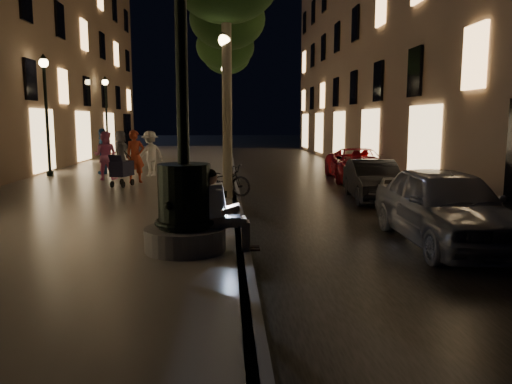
{
  "coord_description": "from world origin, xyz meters",
  "views": [
    {
      "loc": [
        -0.27,
        -6.47,
        2.43
      ],
      "look_at": [
        0.28,
        3.0,
        1.06
      ],
      "focal_mm": 35.0,
      "sensor_mm": 36.0,
      "label": 1
    }
  ],
  "objects": [
    {
      "name": "car_front",
      "position": [
        4.0,
        2.92,
        0.77
      ],
      "size": [
        1.87,
        4.52,
        1.53
      ],
      "primitive_type": "imported",
      "rotation": [
        0.0,
        0.0,
        -0.01
      ],
      "color": "#929399",
      "rests_on": "ground"
    },
    {
      "name": "fountain_lamppost",
      "position": [
        -1.0,
        2.0,
        1.21
      ],
      "size": [
        1.4,
        1.4,
        5.21
      ],
      "color": "#59595B",
      "rests_on": "promenade"
    },
    {
      "name": "seated_man_laptop",
      "position": [
        -0.39,
        2.0,
        0.94
      ],
      "size": [
        1.04,
        0.35,
        1.41
      ],
      "color": "tan",
      "rests_on": "promenade"
    },
    {
      "name": "car_second",
      "position": [
        4.17,
        8.33,
        0.62
      ],
      "size": [
        1.6,
        3.83,
        1.23
      ],
      "primitive_type": "imported",
      "rotation": [
        0.0,
        0.0,
        -0.08
      ],
      "color": "black",
      "rests_on": "ground"
    },
    {
      "name": "stroller",
      "position": [
        -3.82,
        10.53,
        0.8
      ],
      "size": [
        0.71,
        1.2,
        1.21
      ],
      "rotation": [
        0.0,
        0.0,
        -0.28
      ],
      "color": "black",
      "rests_on": "promenade"
    },
    {
      "name": "pedestrian_red",
      "position": [
        -3.53,
        11.55,
        1.14
      ],
      "size": [
        0.82,
        0.74,
        1.88
      ],
      "primitive_type": "imported",
      "rotation": [
        0.0,
        0.0,
        0.55
      ],
      "color": "#B33F23",
      "rests_on": "promenade"
    },
    {
      "name": "curb_strip",
      "position": [
        0.0,
        15.0,
        0.1
      ],
      "size": [
        0.25,
        45.0,
        0.2
      ],
      "primitive_type": "cube",
      "color": "#59595B",
      "rests_on": "ground"
    },
    {
      "name": "pedestrian_dark",
      "position": [
        -4.91,
        15.67,
        1.09
      ],
      "size": [
        0.75,
        0.98,
        1.78
      ],
      "primitive_type": "imported",
      "rotation": [
        0.0,
        0.0,
        1.34
      ],
      "color": "#302F33",
      "rests_on": "promenade"
    },
    {
      "name": "lamp_left_c",
      "position": [
        -7.4,
        24.0,
        3.24
      ],
      "size": [
        0.36,
        0.36,
        4.81
      ],
      "color": "black",
      "rests_on": "promenade"
    },
    {
      "name": "building_right",
      "position": [
        10.0,
        18.0,
        7.5
      ],
      "size": [
        8.0,
        36.0,
        15.0
      ],
      "primitive_type": "cube",
      "color": "#775F4A",
      "rests_on": "ground"
    },
    {
      "name": "ground",
      "position": [
        0.0,
        15.0,
        0.0
      ],
      "size": [
        120.0,
        120.0,
        0.0
      ],
      "primitive_type": "plane",
      "color": "black",
      "rests_on": "ground"
    },
    {
      "name": "pedestrian_white",
      "position": [
        -3.33,
        13.71,
        1.1
      ],
      "size": [
        1.32,
        1.27,
        1.8
      ],
      "primitive_type": "imported",
      "rotation": [
        0.0,
        0.0,
        3.85
      ],
      "color": "silver",
      "rests_on": "promenade"
    },
    {
      "name": "pedestrian_blue",
      "position": [
        -5.41,
        14.64,
        1.15
      ],
      "size": [
        0.88,
        1.21,
        1.9
      ],
      "primitive_type": "imported",
      "rotation": [
        0.0,
        0.0,
        5.14
      ],
      "color": "#26518B",
      "rests_on": "promenade"
    },
    {
      "name": "lamp_curb_a",
      "position": [
        -0.3,
        8.0,
        3.24
      ],
      "size": [
        0.36,
        0.36,
        4.81
      ],
      "color": "black",
      "rests_on": "promenade"
    },
    {
      "name": "bicycle",
      "position": [
        -0.4,
        8.3,
        0.67
      ],
      "size": [
        1.87,
        1.28,
        0.93
      ],
      "primitive_type": "imported",
      "rotation": [
        0.0,
        0.0,
        1.15
      ],
      "color": "black",
      "rests_on": "promenade"
    },
    {
      "name": "lamp_curb_c",
      "position": [
        -0.3,
        24.0,
        3.24
      ],
      "size": [
        0.36,
        0.36,
        4.81
      ],
      "color": "black",
      "rests_on": "promenade"
    },
    {
      "name": "lamp_curb_d",
      "position": [
        -0.3,
        32.0,
        3.24
      ],
      "size": [
        0.36,
        0.36,
        4.81
      ],
      "color": "black",
      "rests_on": "promenade"
    },
    {
      "name": "pedestrian_pink",
      "position": [
        -4.81,
        12.49,
        1.11
      ],
      "size": [
        0.96,
        0.79,
        1.82
      ],
      "primitive_type": "imported",
      "rotation": [
        0.0,
        0.0,
        3.02
      ],
      "color": "pink",
      "rests_on": "promenade"
    },
    {
      "name": "promenade",
      "position": [
        -4.0,
        15.0,
        0.1
      ],
      "size": [
        8.0,
        45.0,
        0.2
      ],
      "primitive_type": "cube",
      "color": "slate",
      "rests_on": "ground"
    },
    {
      "name": "tree_far",
      "position": [
        -0.22,
        26.0,
        6.43
      ],
      "size": [
        3.0,
        3.0,
        7.5
      ],
      "color": "#6B604C",
      "rests_on": "promenade"
    },
    {
      "name": "tree_second",
      "position": [
        -0.2,
        14.0,
        6.33
      ],
      "size": [
        3.0,
        3.0,
        7.4
      ],
      "color": "#6B604C",
      "rests_on": "promenade"
    },
    {
      "name": "cobble_lane",
      "position": [
        3.0,
        15.0,
        0.01
      ],
      "size": [
        6.0,
        45.0,
        0.02
      ],
      "primitive_type": "cube",
      "color": "black",
      "rests_on": "ground"
    },
    {
      "name": "lamp_left_b",
      "position": [
        -7.4,
        14.0,
        3.24
      ],
      "size": [
        0.36,
        0.36,
        4.81
      ],
      "color": "black",
      "rests_on": "promenade"
    },
    {
      "name": "tree_third",
      "position": [
        -0.3,
        20.0,
        6.14
      ],
      "size": [
        3.0,
        3.0,
        7.2
      ],
      "color": "#6B604C",
      "rests_on": "promenade"
    },
    {
      "name": "lamp_curb_b",
      "position": [
        -0.3,
        16.0,
        3.24
      ],
      "size": [
        0.36,
        0.36,
        4.81
      ],
      "color": "black",
      "rests_on": "promenade"
    },
    {
      "name": "car_third",
      "position": [
        5.04,
        13.36,
        0.65
      ],
      "size": [
        2.45,
        4.82,
        1.31
      ],
      "primitive_type": "imported",
      "rotation": [
        0.0,
        0.0,
        -0.06
      ],
      "color": "maroon",
      "rests_on": "ground"
    }
  ]
}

